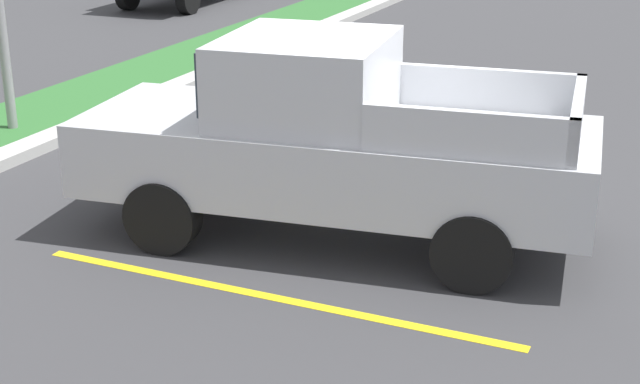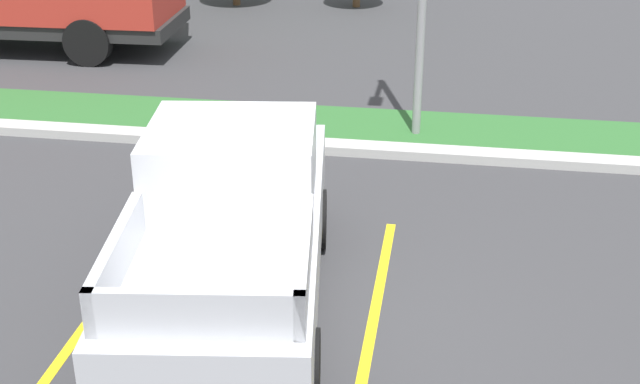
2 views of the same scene
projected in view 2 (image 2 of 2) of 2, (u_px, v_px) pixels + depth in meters
The scene contains 6 objects.
ground_plane at pixel (286, 324), 9.49m from camera, with size 120.00×120.00×0.00m, color #38383A.
parking_line_near at pixel (104, 299), 9.95m from camera, with size 0.12×4.80×0.01m, color yellow.
parking_line_far at pixel (373, 323), 9.50m from camera, with size 0.12×4.80×0.01m, color yellow.
curb_strip at pixel (346, 148), 13.93m from camera, with size 56.00×0.40×0.15m, color #B2B2AD.
grass_median at pixel (354, 126), 14.93m from camera, with size 56.00×1.80×0.06m, color #2D662D.
pickup_truck_main at pixel (232, 226), 9.33m from camera, with size 2.57×5.43×2.10m.
Camera 2 is at (1.64, -7.82, 5.33)m, focal length 48.65 mm.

